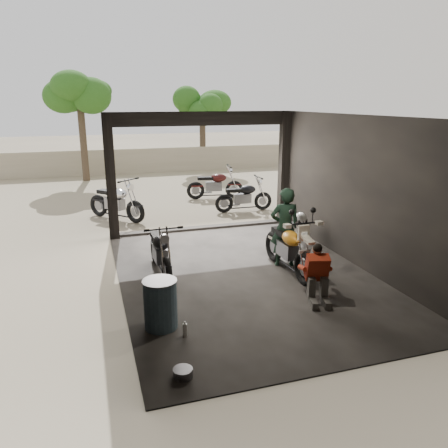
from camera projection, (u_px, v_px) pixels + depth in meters
ground at (245, 276)px, 8.98m from camera, size 80.00×80.00×0.00m
garage at (237, 209)px, 9.13m from camera, size 7.00×7.13×3.20m
boundary_wall at (148, 160)px, 21.67m from camera, size 18.00×0.30×1.20m
tree_left at (79, 88)px, 18.50m from camera, size 2.20×2.20×5.60m
tree_right at (202, 98)px, 21.66m from camera, size 2.20×2.20×5.00m
main_bike at (289, 244)px, 9.00m from camera, size 0.81×1.88×1.24m
left_bike at (160, 248)px, 8.91m from camera, size 0.72×1.70×1.14m
outside_bike_a at (116, 199)px, 13.02m from camera, size 1.84×1.94×1.29m
outside_bike_b at (215, 182)px, 15.83m from camera, size 1.88×0.99×1.21m
outside_bike_c at (244, 194)px, 14.02m from camera, size 1.68×0.72×1.13m
rider at (285, 228)px, 9.29m from camera, size 0.70×0.54×1.73m
mechanic at (318, 276)px, 7.64m from camera, size 0.68×0.81×1.02m
stool at (299, 226)px, 10.85m from camera, size 0.39×0.39×0.54m
helmet at (301, 218)px, 10.74m from camera, size 0.36×0.37×0.29m
oil_drum at (160, 305)px, 6.80m from camera, size 0.66×0.66×0.81m
sign_post at (309, 159)px, 12.73m from camera, size 0.89×0.08×2.67m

